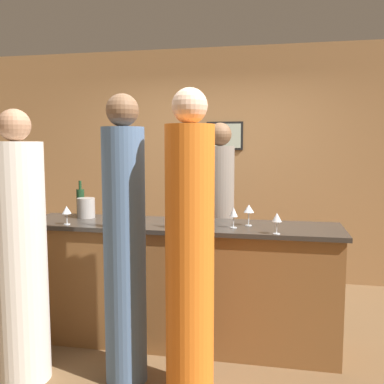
% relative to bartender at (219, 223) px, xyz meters
% --- Properties ---
extents(ground_plane, '(14.00, 14.00, 0.00)m').
position_rel_bartender_xyz_m(ground_plane, '(-0.24, -0.73, -0.89)').
color(ground_plane, brown).
extents(back_wall, '(8.00, 0.08, 2.80)m').
position_rel_bartender_xyz_m(back_wall, '(-0.24, 1.13, 0.51)').
color(back_wall, '#A37547').
rests_on(back_wall, ground_plane).
extents(bar_counter, '(2.61, 0.63, 1.00)m').
position_rel_bartender_xyz_m(bar_counter, '(-0.24, -0.73, -0.38)').
color(bar_counter, brown).
rests_on(bar_counter, ground_plane).
extents(bartender, '(0.28, 0.28, 1.85)m').
position_rel_bartender_xyz_m(bartender, '(0.00, 0.00, 0.00)').
color(bartender, gray).
rests_on(bartender, ground_plane).
extents(guest_0, '(0.36, 0.36, 1.87)m').
position_rel_bartender_xyz_m(guest_0, '(-1.17, -1.51, -0.02)').
color(guest_0, silver).
rests_on(guest_0, ground_plane).
extents(guest_1, '(0.29, 0.29, 1.97)m').
position_rel_bartender_xyz_m(guest_1, '(-0.46, -1.38, 0.06)').
color(guest_1, '#4C6B93').
rests_on(guest_1, ground_plane).
extents(guest_2, '(0.31, 0.31, 1.99)m').
position_rel_bartender_xyz_m(guest_2, '(0.01, -1.47, 0.05)').
color(guest_2, orange).
rests_on(guest_2, ground_plane).
extents(wine_bottle_0, '(0.07, 0.07, 0.28)m').
position_rel_bartender_xyz_m(wine_bottle_0, '(-0.75, -0.97, 0.22)').
color(wine_bottle_0, '#19381E').
rests_on(wine_bottle_0, bar_counter).
extents(wine_bottle_1, '(0.07, 0.07, 0.31)m').
position_rel_bartender_xyz_m(wine_bottle_1, '(-1.22, -0.47, 0.24)').
color(wine_bottle_1, '#19381E').
rests_on(wine_bottle_1, bar_counter).
extents(wine_bottle_2, '(0.07, 0.07, 0.31)m').
position_rel_bartender_xyz_m(wine_bottle_2, '(-0.14, -0.94, 0.23)').
color(wine_bottle_2, black).
rests_on(wine_bottle_2, bar_counter).
extents(ice_bucket, '(0.15, 0.15, 0.17)m').
position_rel_bartender_xyz_m(ice_bucket, '(-1.10, -0.61, 0.20)').
color(ice_bucket, '#9E9993').
rests_on(ice_bucket, bar_counter).
extents(wine_glass_0, '(0.06, 0.06, 0.16)m').
position_rel_bartender_xyz_m(wine_glass_0, '(0.22, -0.82, 0.23)').
color(wine_glass_0, silver).
rests_on(wine_glass_0, bar_counter).
extents(wine_glass_1, '(0.07, 0.07, 0.15)m').
position_rel_bartender_xyz_m(wine_glass_1, '(-1.11, -0.95, 0.23)').
color(wine_glass_1, silver).
rests_on(wine_glass_1, bar_counter).
extents(wine_glass_2, '(0.07, 0.07, 0.15)m').
position_rel_bartender_xyz_m(wine_glass_2, '(0.55, -1.00, 0.23)').
color(wine_glass_2, silver).
rests_on(wine_glass_2, bar_counter).
extents(wine_glass_3, '(0.07, 0.07, 0.15)m').
position_rel_bartender_xyz_m(wine_glass_3, '(-0.00, -0.98, 0.22)').
color(wine_glass_3, silver).
rests_on(wine_glass_3, bar_counter).
extents(wine_glass_4, '(0.08, 0.08, 0.17)m').
position_rel_bartender_xyz_m(wine_glass_4, '(0.33, -0.71, 0.25)').
color(wine_glass_4, silver).
rests_on(wine_glass_4, bar_counter).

